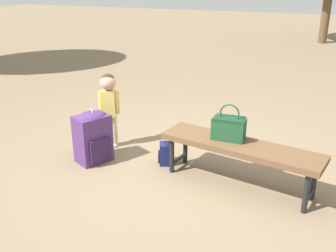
{
  "coord_description": "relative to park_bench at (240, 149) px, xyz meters",
  "views": [
    {
      "loc": [
        -1.44,
        3.59,
        1.98
      ],
      "look_at": [
        0.09,
        -0.04,
        0.45
      ],
      "focal_mm": 41.53,
      "sensor_mm": 36.0,
      "label": 1
    }
  ],
  "objects": [
    {
      "name": "park_bench",
      "position": [
        0.0,
        0.0,
        0.0
      ],
      "size": [
        1.65,
        0.68,
        0.45
      ],
      "color": "brown",
      "rests_on": "ground"
    },
    {
      "name": "child_standing",
      "position": [
        1.67,
        -0.33,
        0.22
      ],
      "size": [
        0.23,
        0.19,
        0.91
      ],
      "color": "#CCCC8C",
      "rests_on": "ground"
    },
    {
      "name": "backpack_large",
      "position": [
        1.64,
        0.1,
        -0.08
      ],
      "size": [
        0.41,
        0.45,
        0.62
      ],
      "color": "#4C2D66",
      "rests_on": "ground"
    },
    {
      "name": "handbag",
      "position": [
        0.14,
        -0.07,
        0.18
      ],
      "size": [
        0.32,
        0.19,
        0.37
      ],
      "color": "#1E4C2D",
      "rests_on": "park_bench"
    },
    {
      "name": "backpack_small",
      "position": [
        0.86,
        -0.14,
        -0.25
      ],
      "size": [
        0.18,
        0.2,
        0.28
      ],
      "color": "#191E4C",
      "rests_on": "ground"
    },
    {
      "name": "ground_plane",
      "position": [
        0.74,
        -0.13,
        -0.39
      ],
      "size": [
        40.0,
        40.0,
        0.0
      ],
      "primitive_type": "plane",
      "color": "#7F6B51",
      "rests_on": "ground"
    }
  ]
}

